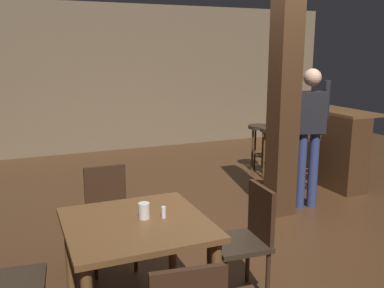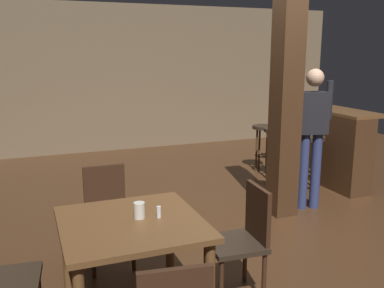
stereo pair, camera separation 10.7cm
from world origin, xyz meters
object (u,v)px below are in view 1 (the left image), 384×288
(chair_north, at_px, (109,211))
(bar_stool_near, at_px, (307,149))
(standing_person, at_px, (309,128))
(dining_table, at_px, (137,238))
(bar_stool_far, at_px, (259,136))
(salt_shaker, at_px, (164,212))
(napkin_cup, at_px, (144,211))
(chair_east, at_px, (247,235))
(bar_counter, at_px, (315,142))
(bar_stool_mid, at_px, (271,141))

(chair_north, distance_m, bar_stool_near, 3.22)
(standing_person, xyz_separation_m, bar_stool_near, (0.45, 0.59, -0.42))
(chair_north, bearing_deg, bar_stool_near, 19.86)
(dining_table, xyz_separation_m, chair_north, (-0.01, 0.91, -0.13))
(standing_person, height_order, bar_stool_far, standing_person)
(salt_shaker, distance_m, bar_stool_near, 3.46)
(dining_table, distance_m, napkin_cup, 0.19)
(chair_east, height_order, bar_counter, bar_counter)
(napkin_cup, bearing_deg, bar_stool_far, 47.27)
(standing_person, bearing_deg, bar_stool_mid, 77.07)
(standing_person, relative_size, bar_stool_mid, 2.21)
(chair_east, xyz_separation_m, bar_stool_mid, (1.97, 2.70, 0.07))
(bar_stool_near, bearing_deg, bar_stool_far, 94.73)
(standing_person, distance_m, bar_stool_near, 0.85)
(dining_table, relative_size, napkin_cup, 8.49)
(dining_table, relative_size, bar_counter, 0.53)
(bar_stool_near, bearing_deg, chair_north, -160.14)
(bar_stool_near, bearing_deg, bar_stool_mid, 103.35)
(dining_table, relative_size, chair_east, 1.10)
(napkin_cup, xyz_separation_m, bar_stool_far, (2.85, 3.09, -0.25))
(bar_stool_mid, bearing_deg, napkin_cup, -136.50)
(napkin_cup, relative_size, standing_person, 0.07)
(dining_table, relative_size, standing_person, 0.57)
(napkin_cup, bearing_deg, dining_table, -154.04)
(bar_stool_near, relative_size, bar_stool_mid, 0.99)
(chair_north, bearing_deg, bar_stool_mid, 31.66)
(dining_table, height_order, chair_north, chair_north)
(napkin_cup, bearing_deg, bar_counter, 34.86)
(dining_table, bearing_deg, bar_stool_near, 33.60)
(napkin_cup, bearing_deg, bar_stool_near, 33.76)
(napkin_cup, distance_m, bar_counter, 4.16)
(napkin_cup, xyz_separation_m, standing_person, (2.49, 1.38, 0.19))
(bar_stool_near, xyz_separation_m, bar_stool_far, (-0.09, 1.12, -0.02))
(standing_person, bearing_deg, napkin_cup, -151.06)
(napkin_cup, bearing_deg, chair_east, -4.10)
(dining_table, relative_size, chair_north, 1.10)
(napkin_cup, relative_size, bar_stool_near, 0.15)
(napkin_cup, bearing_deg, bar_stool_mid, 43.50)
(chair_east, height_order, bar_stool_far, chair_east)
(salt_shaker, relative_size, bar_counter, 0.05)
(chair_east, bearing_deg, dining_table, 178.34)
(napkin_cup, distance_m, bar_stool_mid, 3.84)
(bar_counter, bearing_deg, bar_stool_far, 127.84)
(dining_table, distance_m, chair_east, 0.89)
(bar_stool_mid, bearing_deg, standing_person, -102.93)
(standing_person, bearing_deg, bar_stool_near, 52.61)
(bar_stool_far, bearing_deg, bar_stool_mid, -98.61)
(chair_east, xyz_separation_m, bar_stool_near, (2.13, 2.03, 0.08))
(chair_east, relative_size, salt_shaker, 10.48)
(bar_stool_far, bearing_deg, chair_east, -122.93)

